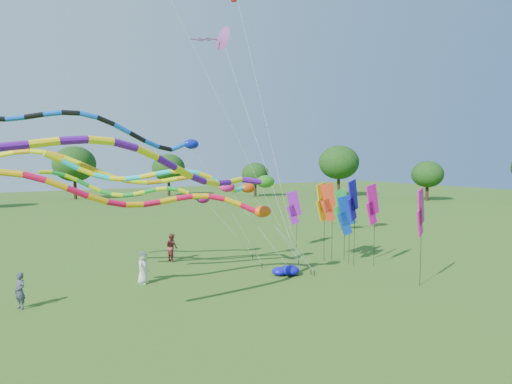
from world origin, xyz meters
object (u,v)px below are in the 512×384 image
tube_kite_red (181,201)px  person_c (172,247)px  person_a (143,268)px  blue_nylon_heap (283,270)px  person_b (20,291)px  tube_kite_orange (147,175)px

tube_kite_red → person_c: tube_kite_red is taller
person_a → blue_nylon_heap: bearing=-66.6°
person_c → tube_kite_red: bearing=151.9°
person_a → person_b: size_ratio=1.07×
person_c → blue_nylon_heap: bearing=-158.2°
tube_kite_red → blue_nylon_heap: tube_kite_red is taller
tube_kite_orange → person_c: tube_kite_orange is taller
blue_nylon_heap → person_a: (-7.31, 2.05, 0.64)m
tube_kite_red → tube_kite_orange: tube_kite_orange is taller
person_b → blue_nylon_heap: bearing=56.3°
tube_kite_orange → person_a: (-0.36, -0.24, -4.80)m
tube_kite_red → person_c: size_ratio=8.30×
tube_kite_orange → person_c: (2.57, 3.86, -4.77)m
tube_kite_orange → person_b: tube_kite_orange is taller
tube_kite_orange → person_c: size_ratio=7.75×
blue_nylon_heap → person_c: person_c is taller
blue_nylon_heap → person_a: 7.62m
person_a → person_c: person_c is taller
person_a → person_b: 5.73m
tube_kite_orange → person_a: 4.82m
person_a → person_b: bearing=140.3°
tube_kite_red → person_b: (-6.93, 1.06, -3.65)m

